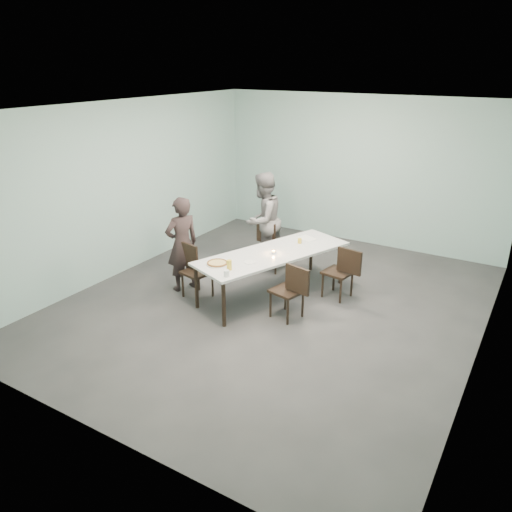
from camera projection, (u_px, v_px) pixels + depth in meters
The scene contains 16 objects.
ground at pixel (274, 304), 7.92m from camera, with size 7.00×7.00×0.00m, color #333335.
room_shell at pixel (276, 178), 7.18m from camera, with size 6.02×7.02×3.01m.
table at pixel (273, 255), 7.97m from camera, with size 1.77×2.75×0.75m.
chair_near_left at pixel (194, 267), 8.03m from camera, with size 0.64×0.50×0.87m.
chair_far_left at pixel (271, 243), 9.10m from camera, with size 0.64×0.48×0.87m.
chair_near_right at pixel (291, 288), 7.28m from camera, with size 0.65×0.50×0.87m.
chair_far_right at pixel (343, 269), 7.93m from camera, with size 0.64×0.48×0.87m.
diner_near at pixel (182, 244), 8.16m from camera, with size 0.58×0.38×1.59m, color black.
diner_far at pixel (263, 220), 9.09m from camera, with size 0.85×0.67×1.76m, color slate.
pizza at pixel (217, 263), 7.47m from camera, with size 0.34×0.34×0.04m.
side_plate at pixel (250, 262), 7.54m from camera, with size 0.18×0.18×0.01m, color white.
beer_glass at pixel (229, 265), 7.25m from camera, with size 0.08×0.08×0.15m, color gold.
water_tumbler at pixel (227, 273), 7.05m from camera, with size 0.08×0.08×0.09m, color silver.
tealight at pixel (274, 253), 7.88m from camera, with size 0.06×0.06×0.05m.
amber_tumbler at pixel (300, 241), 8.32m from camera, with size 0.07×0.07×0.08m, color gold.
menu at pixel (307, 238), 8.56m from camera, with size 0.30×0.22×0.01m, color silver.
Camera 1 is at (3.42, -6.22, 3.61)m, focal length 35.00 mm.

